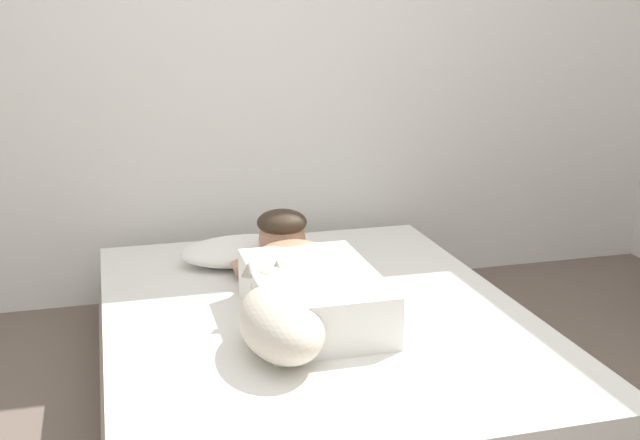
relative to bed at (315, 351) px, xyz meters
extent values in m
cube|color=silver|center=(0.08, 1.15, 1.09)|extent=(4.15, 0.10, 2.50)
cube|color=gray|center=(0.00, 0.00, -0.11)|extent=(1.53, 1.98, 0.10)
cube|color=white|center=(0.00, 0.00, 0.05)|extent=(1.48, 1.92, 0.22)
ellipsoid|color=white|center=(-0.16, 0.59, 0.22)|extent=(0.52, 0.32, 0.11)
cube|color=white|center=(-0.03, -0.09, 0.25)|extent=(0.42, 0.64, 0.18)
ellipsoid|color=tan|center=(-0.03, 0.25, 0.27)|extent=(0.32, 0.20, 0.16)
sphere|color=tan|center=(-0.03, 0.41, 0.31)|extent=(0.19, 0.19, 0.19)
ellipsoid|color=#332619|center=(-0.03, 0.41, 0.38)|extent=(0.20, 0.20, 0.10)
cylinder|color=tan|center=(-0.13, 0.39, 0.24)|extent=(0.23, 0.07, 0.14)
cylinder|color=tan|center=(0.07, 0.39, 0.24)|extent=(0.23, 0.07, 0.14)
ellipsoid|color=beige|center=(-0.19, -0.31, 0.26)|extent=(0.26, 0.48, 0.20)
sphere|color=beige|center=(-0.17, -0.05, 0.28)|extent=(0.15, 0.15, 0.15)
cone|color=#A79F8E|center=(-0.24, -0.03, 0.35)|extent=(0.05, 0.05, 0.05)
cone|color=#A79F8E|center=(-0.14, -0.03, 0.35)|extent=(0.05, 0.05, 0.05)
cylinder|color=teal|center=(0.16, 0.31, 0.20)|extent=(0.09, 0.09, 0.07)
torus|color=teal|center=(0.22, 0.31, 0.20)|extent=(0.05, 0.01, 0.05)
cube|color=black|center=(0.28, 0.13, 0.17)|extent=(0.07, 0.14, 0.01)
camera|label=1|loc=(-0.69, -2.59, 1.25)|focal=44.82mm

